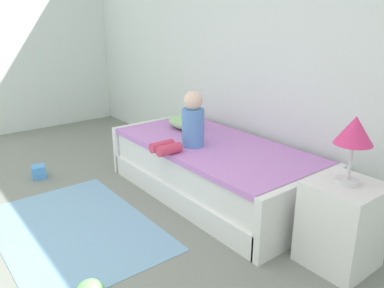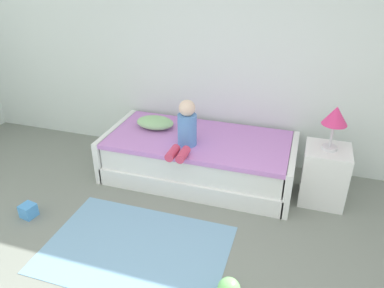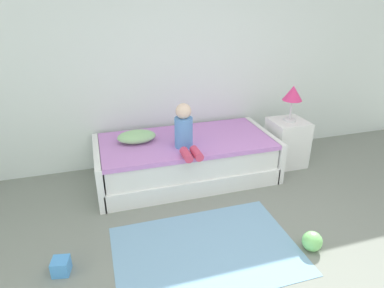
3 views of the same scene
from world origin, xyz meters
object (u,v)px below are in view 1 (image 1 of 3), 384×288
(bed, at_px, (213,169))
(child_figure, at_px, (189,125))
(pillow, at_px, (185,122))
(nightstand, at_px, (341,224))
(table_lamp, at_px, (354,134))
(toy_block, at_px, (39,172))

(bed, relative_size, child_figure, 4.14)
(bed, height_order, pillow, pillow)
(bed, bearing_deg, child_figure, -108.16)
(nightstand, distance_m, child_figure, 1.49)
(nightstand, height_order, table_lamp, table_lamp)
(bed, relative_size, table_lamp, 4.69)
(bed, bearing_deg, table_lamp, -1.33)
(child_figure, height_order, toy_block, child_figure)
(pillow, relative_size, toy_block, 3.29)
(child_figure, height_order, pillow, child_figure)
(bed, bearing_deg, pillow, 169.87)
(pillow, xyz_separation_m, toy_block, (-0.83, -1.31, -0.50))
(table_lamp, distance_m, toy_block, 3.10)
(table_lamp, distance_m, child_figure, 1.46)
(child_figure, relative_size, toy_block, 3.81)
(child_figure, bearing_deg, toy_block, -143.34)
(child_figure, relative_size, pillow, 1.16)
(nightstand, relative_size, pillow, 1.36)
(nightstand, relative_size, table_lamp, 1.33)
(nightstand, relative_size, toy_block, 4.48)
(table_lamp, xyz_separation_m, toy_block, (-2.74, -1.17, -0.87))
(nightstand, height_order, child_figure, child_figure)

